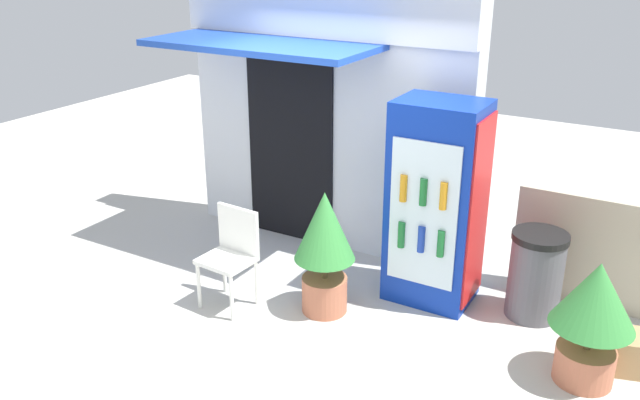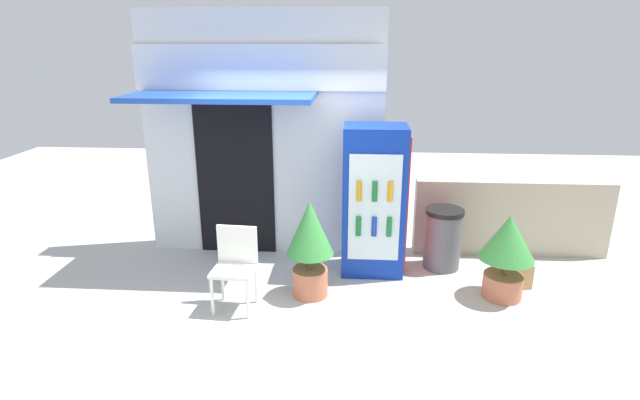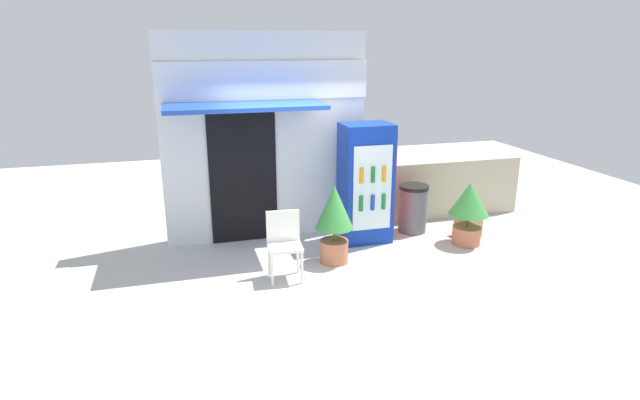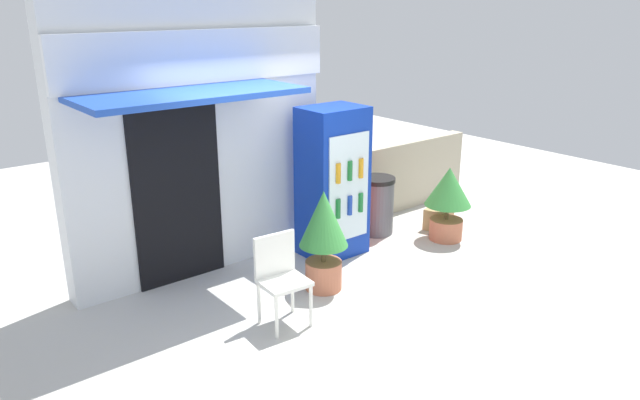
# 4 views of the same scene
# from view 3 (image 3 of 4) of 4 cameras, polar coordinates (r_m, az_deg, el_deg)

# --- Properties ---
(ground) EXTENTS (16.00, 16.00, 0.00)m
(ground) POSITION_cam_3_polar(r_m,az_deg,el_deg) (7.37, 0.54, -7.67)
(ground) COLOR beige
(storefront_building) EXTENTS (3.19, 1.30, 3.22)m
(storefront_building) POSITION_cam_3_polar(r_m,az_deg,el_deg) (8.23, -6.21, 7.03)
(storefront_building) COLOR silver
(storefront_building) RESTS_ON ground
(drink_cooler) EXTENTS (0.79, 0.65, 1.88)m
(drink_cooler) POSITION_cam_3_polar(r_m,az_deg,el_deg) (8.19, 5.05, 1.83)
(drink_cooler) COLOR #0C2D9E
(drink_cooler) RESTS_ON ground
(plastic_chair) EXTENTS (0.48, 0.43, 0.92)m
(plastic_chair) POSITION_cam_3_polar(r_m,az_deg,el_deg) (6.98, -3.96, -4.35)
(plastic_chair) COLOR white
(plastic_chair) RESTS_ON ground
(potted_plant_near_shop) EXTENTS (0.54, 0.54, 1.15)m
(potted_plant_near_shop) POSITION_cam_3_polar(r_m,az_deg,el_deg) (7.39, 1.58, -1.92)
(potted_plant_near_shop) COLOR #BC6B4C
(potted_plant_near_shop) RESTS_ON ground
(potted_plant_curbside) EXTENTS (0.62, 0.62, 1.00)m
(potted_plant_curbside) POSITION_cam_3_polar(r_m,az_deg,el_deg) (8.39, 15.98, -0.73)
(potted_plant_curbside) COLOR #BC6B4C
(potted_plant_curbside) RESTS_ON ground
(trash_bin) EXTENTS (0.49, 0.49, 0.80)m
(trash_bin) POSITION_cam_3_polar(r_m,az_deg,el_deg) (8.82, 10.14, -0.90)
(trash_bin) COLOR #595960
(trash_bin) RESTS_ON ground
(stone_boundary_wall) EXTENTS (2.61, 0.21, 1.05)m
(stone_boundary_wall) POSITION_cam_3_polar(r_m,az_deg,el_deg) (9.67, 14.20, 1.18)
(stone_boundary_wall) COLOR #B7AD93
(stone_boundary_wall) RESTS_ON ground
(cardboard_box) EXTENTS (0.42, 0.40, 0.30)m
(cardboard_box) POSITION_cam_3_polar(r_m,az_deg,el_deg) (8.90, 15.88, -2.85)
(cardboard_box) COLOR tan
(cardboard_box) RESTS_ON ground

